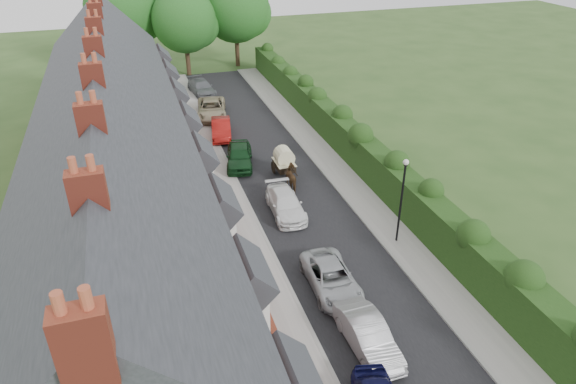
# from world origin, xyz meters

# --- Properties ---
(ground) EXTENTS (140.00, 140.00, 0.00)m
(ground) POSITION_xyz_m (0.00, 0.00, 0.00)
(ground) COLOR #2D4C1E
(ground) RESTS_ON ground
(road) EXTENTS (6.00, 58.00, 0.02)m
(road) POSITION_xyz_m (-0.50, 11.00, 0.01)
(road) COLOR black
(road) RESTS_ON ground
(pavement_hedge_side) EXTENTS (2.20, 58.00, 0.12)m
(pavement_hedge_side) POSITION_xyz_m (3.60, 11.00, 0.06)
(pavement_hedge_side) COLOR gray
(pavement_hedge_side) RESTS_ON ground
(pavement_house_side) EXTENTS (1.70, 58.00, 0.12)m
(pavement_house_side) POSITION_xyz_m (-4.35, 11.00, 0.06)
(pavement_house_side) COLOR gray
(pavement_house_side) RESTS_ON ground
(kerb_hedge_side) EXTENTS (0.18, 58.00, 0.13)m
(kerb_hedge_side) POSITION_xyz_m (2.55, 11.00, 0.07)
(kerb_hedge_side) COLOR gray
(kerb_hedge_side) RESTS_ON ground
(kerb_house_side) EXTENTS (0.18, 58.00, 0.13)m
(kerb_house_side) POSITION_xyz_m (-3.55, 11.00, 0.07)
(kerb_house_side) COLOR gray
(kerb_house_side) RESTS_ON ground
(hedge) EXTENTS (2.10, 58.00, 2.85)m
(hedge) POSITION_xyz_m (5.40, 11.00, 1.60)
(hedge) COLOR #173410
(hedge) RESTS_ON ground
(terrace_row) EXTENTS (9.05, 40.50, 11.50)m
(terrace_row) POSITION_xyz_m (-10.87, 9.98, 4.47)
(terrace_row) COLOR maroon
(terrace_row) RESTS_ON ground
(garden_wall_row) EXTENTS (0.35, 40.35, 1.10)m
(garden_wall_row) POSITION_xyz_m (-5.35, 10.00, 0.46)
(garden_wall_row) COLOR maroon
(garden_wall_row) RESTS_ON ground
(lamppost) EXTENTS (0.32, 0.32, 5.16)m
(lamppost) POSITION_xyz_m (3.40, 4.00, 3.30)
(lamppost) COLOR black
(lamppost) RESTS_ON ground
(tree_far_left) EXTENTS (7.14, 6.80, 9.29)m
(tree_far_left) POSITION_xyz_m (-2.65, 40.08, 5.71)
(tree_far_left) COLOR #332316
(tree_far_left) RESTS_ON ground
(tree_far_right) EXTENTS (7.98, 7.60, 10.31)m
(tree_far_right) POSITION_xyz_m (3.39, 42.08, 6.31)
(tree_far_right) COLOR #332316
(tree_far_right) RESTS_ON ground
(tree_far_back) EXTENTS (8.40, 8.00, 10.82)m
(tree_far_back) POSITION_xyz_m (-8.59, 43.08, 6.62)
(tree_far_back) COLOR #332316
(tree_far_back) RESTS_ON ground
(car_silver_a) EXTENTS (1.61, 4.31, 1.41)m
(car_silver_a) POSITION_xyz_m (-1.60, -2.66, 0.70)
(car_silver_a) COLOR #A7A7AB
(car_silver_a) RESTS_ON ground
(car_silver_b) EXTENTS (2.29, 4.68, 1.28)m
(car_silver_b) POSITION_xyz_m (-1.60, 1.40, 0.64)
(car_silver_b) COLOR #AFB3B7
(car_silver_b) RESTS_ON ground
(car_white) EXTENTS (2.03, 4.59, 1.31)m
(car_white) POSITION_xyz_m (-1.60, 8.87, 0.66)
(car_white) COLOR white
(car_white) RESTS_ON ground
(car_green) EXTENTS (2.80, 4.81, 1.54)m
(car_green) POSITION_xyz_m (-2.79, 16.20, 0.77)
(car_green) COLOR #103717
(car_green) RESTS_ON ground
(car_red) EXTENTS (2.20, 4.50, 1.42)m
(car_red) POSITION_xyz_m (-3.00, 21.80, 0.71)
(car_red) COLOR maroon
(car_red) RESTS_ON ground
(car_beige) EXTENTS (3.41, 5.76, 1.50)m
(car_beige) POSITION_xyz_m (-2.92, 26.51, 0.75)
(car_beige) COLOR tan
(car_beige) RESTS_ON ground
(car_grey) EXTENTS (2.59, 5.02, 1.39)m
(car_grey) POSITION_xyz_m (-2.74, 33.00, 0.70)
(car_grey) COLOR slate
(car_grey) RESTS_ON ground
(horse) EXTENTS (0.90, 1.88, 1.57)m
(horse) POSITION_xyz_m (-0.18, 11.71, 0.79)
(horse) COLOR #412B18
(horse) RESTS_ON ground
(horse_cart) EXTENTS (1.32, 2.92, 2.11)m
(horse_cart) POSITION_xyz_m (-0.18, 13.71, 1.21)
(horse_cart) COLOR black
(horse_cart) RESTS_ON ground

